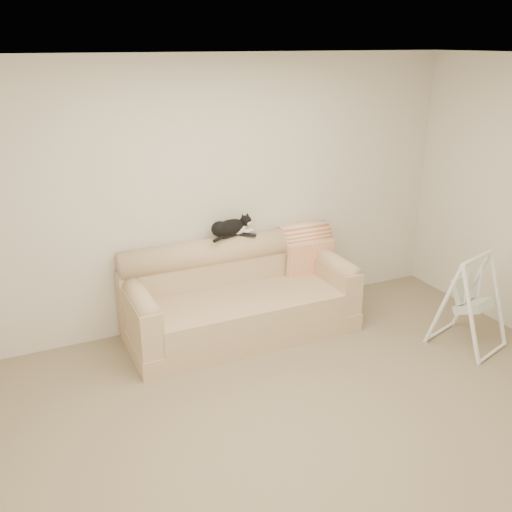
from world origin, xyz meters
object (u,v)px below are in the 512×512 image
Objects in this scene: sofa at (238,298)px; remote_b at (248,235)px; remote_a at (230,236)px; tuxedo_cat at (230,227)px; baby_swing at (470,301)px.

sofa is 13.20× the size of remote_b.
remote_a is 0.37× the size of tuxedo_cat.
sofa is at bearing -96.00° from tuxedo_cat.
tuxedo_cat is (-0.17, 0.03, 0.09)m from remote_b.
tuxedo_cat is at bearing 142.33° from baby_swing.
remote_a is 0.18m from remote_b.
tuxedo_cat is at bearing 84.00° from sofa.
tuxedo_cat reaches higher than remote_b.
tuxedo_cat is at bearing 168.81° from remote_b.
baby_swing is (1.64, -1.36, -0.46)m from remote_b.
sofa is at bearing -94.71° from remote_a.
baby_swing is (1.81, -1.40, -0.55)m from tuxedo_cat.
baby_swing is at bearing -37.72° from remote_a.
baby_swing is at bearing -39.76° from remote_b.
remote_a reaches higher than sofa.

